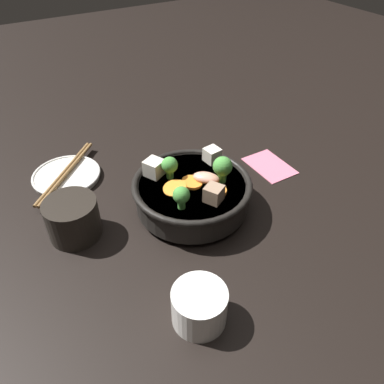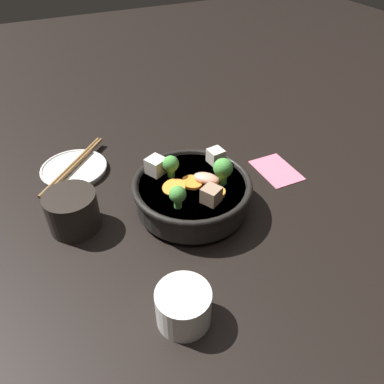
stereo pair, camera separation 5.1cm
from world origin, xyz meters
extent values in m
plane|color=black|center=(0.00, 0.00, 0.00)|extent=(3.00, 3.00, 0.00)
cylinder|color=black|center=(0.00, 0.00, 0.01)|extent=(0.12, 0.12, 0.01)
cylinder|color=black|center=(0.00, 0.00, 0.04)|extent=(0.21, 0.21, 0.05)
torus|color=black|center=(0.00, 0.00, 0.06)|extent=(0.23, 0.23, 0.01)
cylinder|color=brown|center=(0.00, 0.00, 0.05)|extent=(0.20, 0.20, 0.03)
cylinder|color=orange|center=(0.00, 0.04, 0.06)|extent=(0.05, 0.05, 0.01)
cylinder|color=orange|center=(-0.05, -0.03, 0.06)|extent=(0.05, 0.05, 0.01)
cylinder|color=orange|center=(0.00, 0.00, 0.06)|extent=(0.05, 0.05, 0.01)
cylinder|color=#59B84C|center=(0.04, 0.03, 0.07)|extent=(0.01, 0.01, 0.02)
sphere|color=#47933D|center=(0.04, 0.03, 0.09)|extent=(0.03, 0.03, 0.03)
cylinder|color=#59B84C|center=(-0.05, 0.05, 0.07)|extent=(0.01, 0.01, 0.02)
sphere|color=#47933D|center=(-0.05, 0.05, 0.09)|extent=(0.03, 0.03, 0.03)
cylinder|color=#59B84C|center=(-0.02, -0.05, 0.07)|extent=(0.02, 0.02, 0.02)
sphere|color=#47933D|center=(-0.02, -0.05, 0.09)|extent=(0.04, 0.04, 0.04)
cube|color=silver|center=(0.04, -0.07, 0.07)|extent=(0.03, 0.03, 0.03)
cube|color=silver|center=(0.06, 0.05, 0.08)|extent=(0.04, 0.04, 0.03)
cube|color=#9E7F66|center=(-0.06, -0.01, 0.07)|extent=(0.04, 0.04, 0.03)
ellipsoid|color=#EA9E84|center=(-0.01, -0.03, 0.07)|extent=(0.06, 0.06, 0.02)
cylinder|color=white|center=(0.22, 0.18, 0.01)|extent=(0.14, 0.14, 0.01)
torus|color=white|center=(0.22, 0.18, 0.01)|extent=(0.14, 0.14, 0.01)
cylinder|color=white|center=(-0.21, 0.11, 0.03)|extent=(0.08, 0.08, 0.06)
cylinder|color=brown|center=(-0.21, 0.11, 0.05)|extent=(0.07, 0.07, 0.00)
cylinder|color=black|center=(0.05, 0.21, 0.04)|extent=(0.09, 0.09, 0.07)
torus|color=black|center=(0.09, 0.21, 0.04)|extent=(0.04, 0.01, 0.04)
cube|color=#D16B84|center=(0.03, -0.22, 0.00)|extent=(0.11, 0.08, 0.00)
cylinder|color=olive|center=(0.22, 0.19, 0.02)|extent=(0.17, 0.16, 0.01)
cylinder|color=olive|center=(0.22, 0.18, 0.02)|extent=(0.17, 0.16, 0.01)
camera|label=1|loc=(-0.47, 0.28, 0.49)|focal=35.00mm
camera|label=2|loc=(-0.49, 0.23, 0.49)|focal=35.00mm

